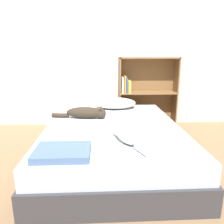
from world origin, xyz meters
The scene contains 8 objects.
ground_plane centered at (0.00, 0.00, 0.00)m, with size 8.00×8.00×0.00m, color #846647.
wall_back centered at (0.00, 1.33, 1.25)m, with size 8.00×0.06×2.50m.
bed centered at (0.00, 0.00, 0.20)m, with size 1.41×1.92×0.40m.
pillow centered at (0.08, 0.74, 0.47)m, with size 0.56×0.37×0.14m.
cat_light centered at (0.09, -0.48, 0.47)m, with size 0.28×0.49×0.16m.
cat_dark centered at (-0.29, 0.26, 0.46)m, with size 0.64×0.20×0.14m.
bookshelf centered at (0.58, 1.20, 0.55)m, with size 0.91×0.26×1.08m.
blanket_fold centered at (-0.41, -0.72, 0.42)m, with size 0.41×0.31×0.05m.
Camera 1 is at (-0.12, -2.21, 1.11)m, focal length 35.00 mm.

